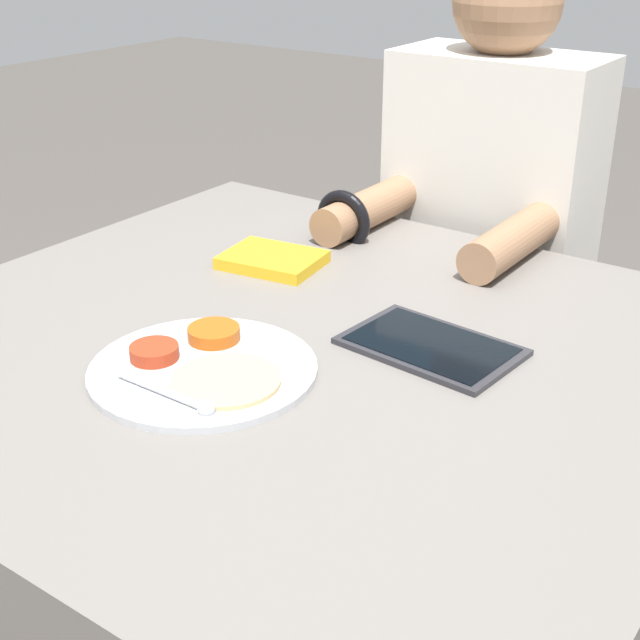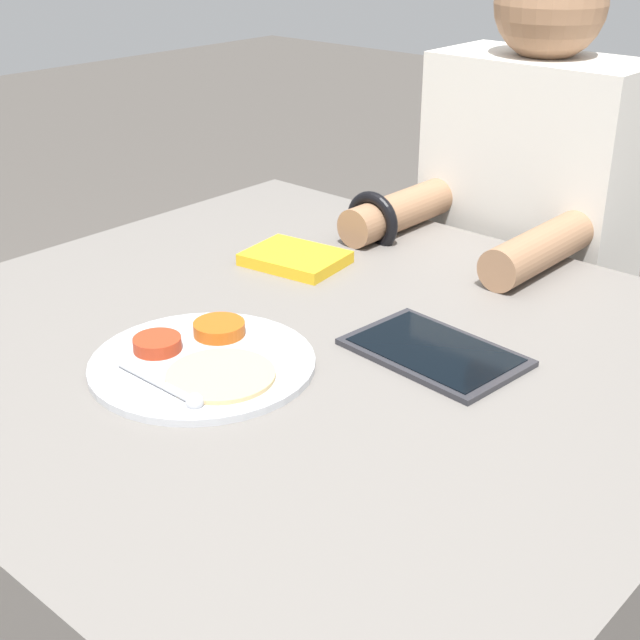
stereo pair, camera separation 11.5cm
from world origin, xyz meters
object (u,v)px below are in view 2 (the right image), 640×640
Objects in this scene: thali_tray at (202,361)px; tablet_device at (434,352)px; red_notebook at (295,259)px; person_diner at (518,294)px.

tablet_device is at bearing 47.87° from thali_tray.
person_diner is at bearing 70.25° from red_notebook.
tablet_device is 0.63m from person_diner.
red_notebook is 0.52m from person_diner.
thali_tray is 1.71× the size of red_notebook.
tablet_device is (0.21, 0.23, -0.00)m from thali_tray.
red_notebook is at bearing 114.52° from thali_tray.
person_diner reaches higher than tablet_device.
person_diner is (-0.20, 0.58, -0.16)m from tablet_device.
tablet_device is (0.36, -0.11, -0.00)m from red_notebook.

